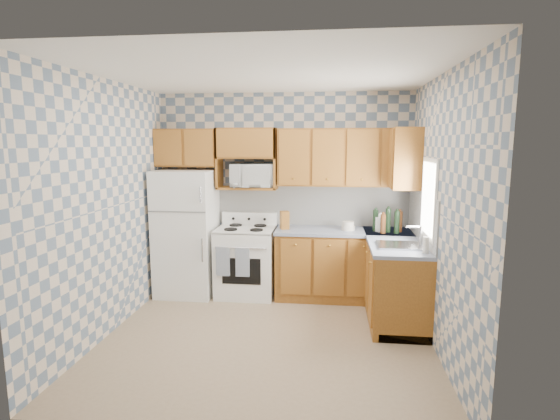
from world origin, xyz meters
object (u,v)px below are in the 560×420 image
at_px(refrigerator, 187,233).
at_px(electric_kettle, 381,224).
at_px(stove_body, 246,262).
at_px(microwave, 252,175).

bearing_deg(refrigerator, electric_kettle, 0.14).
bearing_deg(stove_body, refrigerator, -178.22).
relative_size(refrigerator, microwave, 2.95).
bearing_deg(refrigerator, microwave, 12.52).
relative_size(refrigerator, electric_kettle, 9.11).
distance_m(stove_body, electric_kettle, 1.84).
height_order(microwave, electric_kettle, microwave).
distance_m(refrigerator, microwave, 1.17).
xyz_separation_m(stove_body, microwave, (0.06, 0.17, 1.16)).
relative_size(microwave, electric_kettle, 3.09).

